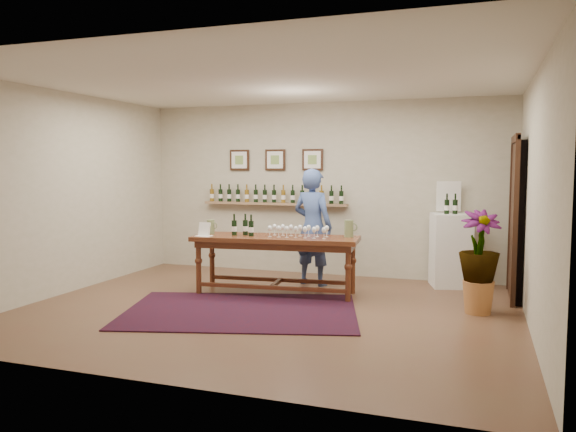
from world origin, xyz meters
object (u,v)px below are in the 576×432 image
(tasting_table, at_px, (276,245))
(person, at_px, (313,227))
(potted_plant, at_px, (479,262))
(display_pedestal, at_px, (451,250))

(tasting_table, bearing_deg, person, 62.49)
(potted_plant, bearing_deg, person, 158.13)
(tasting_table, xyz_separation_m, person, (0.31, 0.77, 0.18))
(tasting_table, distance_m, person, 0.85)
(tasting_table, height_order, person, person)
(person, bearing_deg, potted_plant, 173.42)
(display_pedestal, relative_size, person, 0.62)
(person, bearing_deg, tasting_table, 83.61)
(potted_plant, relative_size, person, 0.62)
(potted_plant, xyz_separation_m, person, (-2.36, 0.95, 0.24))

